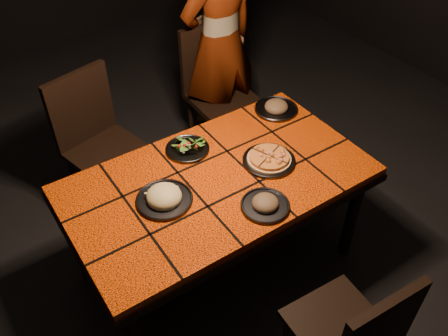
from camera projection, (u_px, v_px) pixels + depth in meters
room_shell at (217, 48)px, 2.01m from camera, size 6.04×7.04×3.08m
dining_table at (218, 188)px, 2.56m from camera, size 1.62×0.92×0.75m
chair_near at (354, 332)px, 2.10m from camera, size 0.43×0.43×0.91m
chair_far_left at (96, 136)px, 3.07m from camera, size 0.54×0.54×0.98m
chair_far_right at (216, 84)px, 3.52m from camera, size 0.46×0.46×1.00m
diner at (220, 43)px, 3.36m from camera, size 0.68×0.49×1.76m
plate_pizza at (269, 159)px, 2.59m from camera, size 0.31×0.31×0.04m
plate_pasta at (164, 197)px, 2.36m from camera, size 0.29×0.29×0.09m
plate_salad at (187, 147)px, 2.66m from camera, size 0.25×0.25×0.07m
plate_mushroom_a at (265, 204)px, 2.33m from camera, size 0.25×0.25×0.08m
plate_mushroom_b at (276, 107)px, 2.95m from camera, size 0.27×0.27×0.09m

